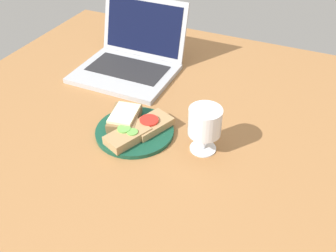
{
  "coord_description": "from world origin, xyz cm",
  "views": [
    {
      "loc": [
        35.3,
        -69.43,
        68.08
      ],
      "look_at": [
        3.9,
        0.1,
        8.0
      ],
      "focal_mm": 40.0,
      "sensor_mm": 36.0,
      "label": 1
    }
  ],
  "objects_px": {
    "sandwich_with_tomato": "(151,124)",
    "sandwich_with_cheese": "(125,117)",
    "plate": "(135,131)",
    "sandwich_with_cucumber": "(128,136)",
    "wine_glass": "(205,123)",
    "laptop": "(131,59)"
  },
  "relations": [
    {
      "from": "sandwich_with_tomato",
      "to": "sandwich_with_cheese",
      "type": "bearing_deg",
      "value": -174.74
    },
    {
      "from": "plate",
      "to": "sandwich_with_tomato",
      "type": "height_order",
      "value": "sandwich_with_tomato"
    },
    {
      "from": "plate",
      "to": "sandwich_with_tomato",
      "type": "bearing_deg",
      "value": 35.51
    },
    {
      "from": "sandwich_with_cucumber",
      "to": "wine_glass",
      "type": "xyz_separation_m",
      "value": [
        0.19,
        0.06,
        0.06
      ]
    },
    {
      "from": "sandwich_with_cucumber",
      "to": "wine_glass",
      "type": "relative_size",
      "value": 1.05
    },
    {
      "from": "sandwich_with_cucumber",
      "to": "plate",
      "type": "bearing_deg",
      "value": 94.97
    },
    {
      "from": "plate",
      "to": "wine_glass",
      "type": "distance_m",
      "value": 0.21
    },
    {
      "from": "sandwich_with_tomato",
      "to": "laptop",
      "type": "distance_m",
      "value": 0.35
    },
    {
      "from": "sandwich_with_cheese",
      "to": "wine_glass",
      "type": "xyz_separation_m",
      "value": [
        0.23,
        -0.0,
        0.06
      ]
    },
    {
      "from": "plate",
      "to": "laptop",
      "type": "distance_m",
      "value": 0.35
    },
    {
      "from": "plate",
      "to": "laptop",
      "type": "relative_size",
      "value": 0.67
    },
    {
      "from": "sandwich_with_cucumber",
      "to": "wine_glass",
      "type": "bearing_deg",
      "value": 17.5
    },
    {
      "from": "plate",
      "to": "sandwich_with_tomato",
      "type": "xyz_separation_m",
      "value": [
        0.04,
        0.03,
        0.02
      ]
    },
    {
      "from": "sandwich_with_cucumber",
      "to": "laptop",
      "type": "bearing_deg",
      "value": 117.45
    },
    {
      "from": "sandwich_with_tomato",
      "to": "laptop",
      "type": "bearing_deg",
      "value": 127.54
    },
    {
      "from": "sandwich_with_cheese",
      "to": "laptop",
      "type": "height_order",
      "value": "laptop"
    },
    {
      "from": "sandwich_with_cucumber",
      "to": "wine_glass",
      "type": "distance_m",
      "value": 0.21
    },
    {
      "from": "laptop",
      "to": "sandwich_with_cucumber",
      "type": "bearing_deg",
      "value": -62.55
    },
    {
      "from": "sandwich_with_cucumber",
      "to": "sandwich_with_cheese",
      "type": "bearing_deg",
      "value": 125.24
    },
    {
      "from": "sandwich_with_cucumber",
      "to": "sandwich_with_tomato",
      "type": "height_order",
      "value": "sandwich_with_cucumber"
    },
    {
      "from": "sandwich_with_tomato",
      "to": "sandwich_with_cheese",
      "type": "xyz_separation_m",
      "value": [
        -0.08,
        -0.01,
        0.0
      ]
    },
    {
      "from": "sandwich_with_cheese",
      "to": "wine_glass",
      "type": "distance_m",
      "value": 0.24
    }
  ]
}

